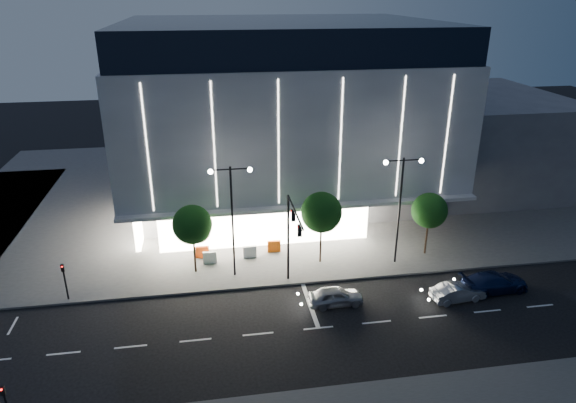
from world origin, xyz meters
The scene contains 18 objects.
ground centered at (0.00, 0.00, 0.00)m, with size 160.00×160.00×0.00m, color black.
sidewalk_museum centered at (5.00, 24.00, 0.07)m, with size 70.00×40.00×0.15m, color #474747.
museum centered at (2.98, 22.31, 9.27)m, with size 30.00×25.80×18.00m.
annex_building centered at (26.00, 24.00, 5.00)m, with size 16.00×20.00×10.00m, color #4C4C51.
traffic_mast centered at (1.00, 3.34, 5.03)m, with size 0.33×5.89×7.07m.
street_lamp_west centered at (-3.00, 6.00, 5.96)m, with size 3.16×0.36×9.00m.
street_lamp_east centered at (10.00, 6.00, 5.96)m, with size 3.16×0.36×9.00m.
ped_signal_far centered at (-15.00, 4.50, 1.89)m, with size 0.22×0.24×3.00m.
tree_left centered at (-5.97, 7.02, 4.03)m, with size 3.02×3.02×5.72m.
tree_mid centered at (4.03, 7.02, 4.33)m, with size 3.25×3.25×6.15m.
tree_right centered at (13.03, 7.02, 3.88)m, with size 2.91×2.91×5.51m.
car_lead centered at (3.77, 1.01, 0.67)m, with size 1.59×3.95×1.35m, color #96989D.
car_second centered at (12.52, 0.15, 0.65)m, with size 1.37×3.92×1.29m, color #AEB0B6.
car_third centered at (15.76, 0.88, 0.73)m, with size 2.06×5.06×1.47m, color #121C43.
barrier_a centered at (-5.45, 9.22, 0.65)m, with size 1.10×0.25×1.00m, color #DC400C.
barrier_b centered at (-4.86, 8.18, 0.65)m, with size 1.10×0.25×1.00m, color silver.
barrier_c centered at (0.52, 9.30, 0.65)m, with size 1.10×0.25×1.00m, color #FF5C0E.
barrier_d centered at (-1.59, 8.63, 0.65)m, with size 1.10×0.25×1.00m, color silver.
Camera 1 is at (-4.47, -28.88, 20.62)m, focal length 32.00 mm.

